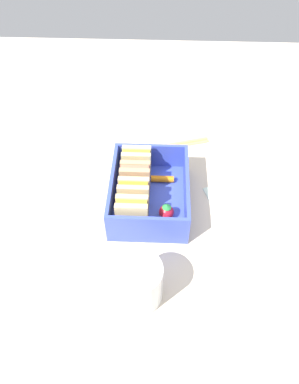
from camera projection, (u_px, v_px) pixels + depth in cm
name	position (u px, v px, depth cm)	size (l,w,h in cm)	color
ground_plane	(150.00, 206.00, 66.56)	(120.00, 120.00, 2.00)	beige
bento_tray	(150.00, 200.00, 65.36)	(17.03, 13.06, 1.20)	#3D52C2
bento_rim	(150.00, 188.00, 63.09)	(17.03, 13.06, 4.88)	#3D52C2
sandwich_left	(132.00, 213.00, 59.04)	(2.81, 5.07, 5.75)	#E1C58A
sandwich_center_left	(134.00, 195.00, 61.57)	(2.81, 5.07, 5.75)	#D3B786
sandwich_center	(135.00, 178.00, 64.10)	(2.81, 5.07, 5.75)	tan
sandwich_center_right	(137.00, 163.00, 66.63)	(2.81, 5.07, 5.75)	beige
strawberry_far_left	(166.00, 212.00, 61.09)	(2.50, 2.50, 3.10)	red
carrot_stick_far_left	(162.00, 179.00, 67.11)	(1.17, 1.17, 4.09)	orange
chopstick_pair	(165.00, 146.00, 75.17)	(6.77, 17.94, 0.70)	tan
drinking_glass	(138.00, 283.00, 51.49)	(6.75, 6.75, 7.17)	white
folded_napkin	(245.00, 209.00, 64.55)	(13.36, 10.27, 0.40)	silver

